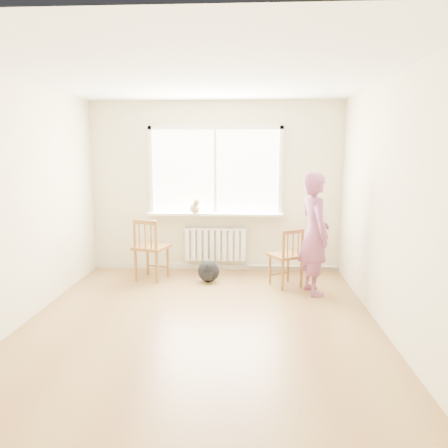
# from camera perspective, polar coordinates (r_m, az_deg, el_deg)

# --- Properties ---
(floor) EXTENTS (4.50, 4.50, 0.00)m
(floor) POSITION_cam_1_polar(r_m,az_deg,el_deg) (5.12, -2.97, -12.60)
(floor) COLOR olive
(floor) RESTS_ON ground
(ceiling) EXTENTS (4.50, 4.50, 0.00)m
(ceiling) POSITION_cam_1_polar(r_m,az_deg,el_deg) (4.80, -3.26, 18.79)
(ceiling) COLOR white
(ceiling) RESTS_ON back_wall
(back_wall) EXTENTS (4.00, 0.01, 2.70)m
(back_wall) POSITION_cam_1_polar(r_m,az_deg,el_deg) (7.00, -1.11, 4.84)
(back_wall) COLOR beige
(back_wall) RESTS_ON ground
(window) EXTENTS (2.12, 0.05, 1.42)m
(window) POSITION_cam_1_polar(r_m,az_deg,el_deg) (6.96, -1.13, 7.39)
(window) COLOR white
(window) RESTS_ON back_wall
(windowsill) EXTENTS (2.15, 0.22, 0.04)m
(windowsill) POSITION_cam_1_polar(r_m,az_deg,el_deg) (6.94, -1.16, 1.31)
(windowsill) COLOR white
(windowsill) RESTS_ON back_wall
(radiator) EXTENTS (1.00, 0.12, 0.55)m
(radiator) POSITION_cam_1_polar(r_m,az_deg,el_deg) (7.05, -1.14, -2.62)
(radiator) COLOR white
(radiator) RESTS_ON back_wall
(heating_pipe) EXTENTS (1.40, 0.04, 0.04)m
(heating_pipe) POSITION_cam_1_polar(r_m,az_deg,el_deg) (7.18, 8.93, -5.45)
(heating_pipe) COLOR silver
(heating_pipe) RESTS_ON back_wall
(baseboard) EXTENTS (4.00, 0.03, 0.08)m
(baseboard) POSITION_cam_1_polar(r_m,az_deg,el_deg) (7.22, -1.08, -5.59)
(baseboard) COLOR beige
(baseboard) RESTS_ON ground
(chair_left) EXTENTS (0.57, 0.56, 0.94)m
(chair_left) POSITION_cam_1_polar(r_m,az_deg,el_deg) (6.61, -9.66, -3.29)
(chair_left) COLOR #945F2B
(chair_left) RESTS_ON floor
(chair_right) EXTENTS (0.57, 0.56, 0.85)m
(chair_right) POSITION_cam_1_polar(r_m,az_deg,el_deg) (6.27, 8.33, -4.36)
(chair_right) COLOR #945F2B
(chair_right) RESTS_ON floor
(person) EXTENTS (0.52, 0.68, 1.65)m
(person) POSITION_cam_1_polar(r_m,az_deg,el_deg) (5.98, 11.75, -1.27)
(person) COLOR #B53C5B
(person) RESTS_ON floor
(cat) EXTENTS (0.25, 0.38, 0.27)m
(cat) POSITION_cam_1_polar(r_m,az_deg,el_deg) (6.87, -3.79, 2.28)
(cat) COLOR beige
(cat) RESTS_ON windowsill
(backpack) EXTENTS (0.37, 0.32, 0.32)m
(backpack) POSITION_cam_1_polar(r_m,az_deg,el_deg) (6.51, -2.03, -6.20)
(backpack) COLOR black
(backpack) RESTS_ON floor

